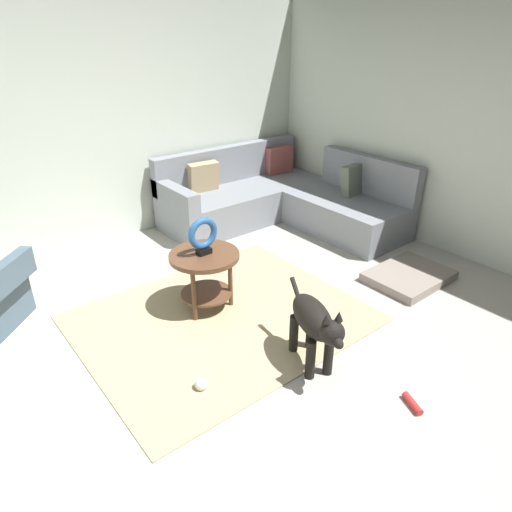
{
  "coord_description": "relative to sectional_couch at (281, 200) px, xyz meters",
  "views": [
    {
      "loc": [
        -1.65,
        -2.01,
        2.25
      ],
      "look_at": [
        0.45,
        0.6,
        0.55
      ],
      "focal_mm": 31.72,
      "sensor_mm": 36.0,
      "label": 1
    }
  ],
  "objects": [
    {
      "name": "area_rug",
      "position": [
        -1.84,
        -1.31,
        -0.29
      ],
      "size": [
        2.3,
        1.9,
        0.01
      ],
      "primitive_type": "cube",
      "color": "tan",
      "rests_on": "ground_plane"
    },
    {
      "name": "torus_sculpture",
      "position": [
        -1.84,
        -1.09,
        0.42
      ],
      "size": [
        0.28,
        0.08,
        0.33
      ],
      "color": "black",
      "rests_on": "side_table"
    },
    {
      "name": "dog",
      "position": [
        -1.66,
        -2.23,
        0.09
      ],
      "size": [
        0.39,
        0.81,
        0.63
      ],
      "rotation": [
        0.0,
        0.0,
        2.78
      ],
      "color": "black",
      "rests_on": "ground_plane"
    },
    {
      "name": "dog_toy_ball",
      "position": [
        -2.44,
        -1.93,
        -0.25
      ],
      "size": [
        0.09,
        0.09,
        0.09
      ],
      "primitive_type": "sphere",
      "color": "silver",
      "rests_on": "ground_plane"
    },
    {
      "name": "side_table",
      "position": [
        -1.84,
        -1.09,
        0.12
      ],
      "size": [
        0.6,
        0.6,
        0.54
      ],
      "color": "brown",
      "rests_on": "ground_plane"
    },
    {
      "name": "wall_back",
      "position": [
        -1.99,
        0.93,
        1.06
      ],
      "size": [
        6.0,
        0.12,
        2.7
      ],
      "primitive_type": "cube",
      "color": "silver",
      "rests_on": "ground_plane"
    },
    {
      "name": "dog_bed_mat",
      "position": [
        -0.01,
        -1.93,
        -0.25
      ],
      "size": [
        0.8,
        0.6,
        0.09
      ],
      "primitive_type": "cube",
      "color": "gray",
      "rests_on": "ground_plane"
    },
    {
      "name": "dog_toy_rope",
      "position": [
        -1.44,
        -2.94,
        -0.27
      ],
      "size": [
        0.12,
        0.18,
        0.05
      ],
      "primitive_type": "cylinder",
      "rotation": [
        0.0,
        1.57,
        1.17
      ],
      "color": "red",
      "rests_on": "ground_plane"
    },
    {
      "name": "ground_plane",
      "position": [
        -1.99,
        -2.01,
        -0.34
      ],
      "size": [
        6.0,
        6.0,
        0.1
      ],
      "primitive_type": "cube",
      "color": "#B7B2A8"
    },
    {
      "name": "wall_right",
      "position": [
        0.95,
        -2.01,
        1.06
      ],
      "size": [
        0.12,
        6.0,
        2.7
      ],
      "primitive_type": "cube",
      "color": "silver",
      "rests_on": "ground_plane"
    },
    {
      "name": "sectional_couch",
      "position": [
        0.0,
        0.0,
        0.0
      ],
      "size": [
        2.2,
        2.25,
        0.88
      ],
      "color": "gray",
      "rests_on": "ground_plane"
    }
  ]
}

